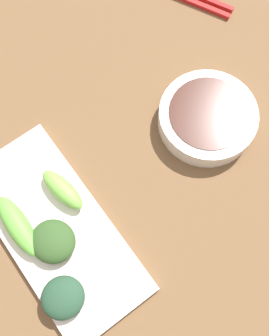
{
  "coord_description": "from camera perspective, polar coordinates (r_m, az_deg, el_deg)",
  "views": [
    {
      "loc": [
        0.11,
        0.13,
        0.59
      ],
      "look_at": [
        0.0,
        -0.01,
        0.05
      ],
      "focal_mm": 43.21,
      "sensor_mm": 36.0,
      "label": 1
    }
  ],
  "objects": [
    {
      "name": "tabletop",
      "position": [
        0.61,
        0.72,
        -1.97
      ],
      "size": [
        2.1,
        2.1,
        0.02
      ],
      "primitive_type": "cube",
      "color": "brown",
      "rests_on": "ground"
    },
    {
      "name": "serving_plate",
      "position": [
        0.59,
        -10.93,
        -8.57
      ],
      "size": [
        0.14,
        0.3,
        0.01
      ],
      "primitive_type": "cube",
      "color": "silver",
      "rests_on": "tabletop"
    },
    {
      "name": "sauce_bowl",
      "position": [
        0.62,
        10.23,
        7.04
      ],
      "size": [
        0.15,
        0.15,
        0.04
      ],
      "color": "silver",
      "rests_on": "tabletop"
    },
    {
      "name": "broccoli_stalk_2",
      "position": [
        0.58,
        -10.13,
        -3.03
      ],
      "size": [
        0.04,
        0.08,
        0.03
      ],
      "primitive_type": "ellipsoid",
      "rotation": [
        0.0,
        0.0,
        0.17
      ],
      "color": "#76BC49",
      "rests_on": "serving_plate"
    },
    {
      "name": "broccoli_stalk_0",
      "position": [
        0.58,
        -16.12,
        -7.86
      ],
      "size": [
        0.03,
        0.1,
        0.03
      ],
      "primitive_type": "ellipsoid",
      "rotation": [
        0.0,
        0.0,
        -0.01
      ],
      "color": "#62AE3F",
      "rests_on": "serving_plate"
    },
    {
      "name": "broccoli_leafy_1",
      "position": [
        0.56,
        -10.07,
        -17.56
      ],
      "size": [
        0.07,
        0.07,
        0.03
      ],
      "primitive_type": "ellipsoid",
      "rotation": [
        0.0,
        0.0,
        -0.29
      ],
      "color": "#244630",
      "rests_on": "serving_plate"
    },
    {
      "name": "broccoli_leafy_3",
      "position": [
        0.56,
        -11.43,
        -10.11
      ],
      "size": [
        0.08,
        0.08,
        0.03
      ],
      "primitive_type": "ellipsoid",
      "rotation": [
        0.0,
        0.0,
        0.35
      ],
      "color": "#2F4F23",
      "rests_on": "serving_plate"
    }
  ]
}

